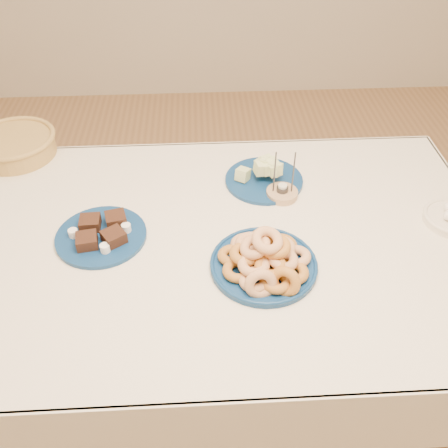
# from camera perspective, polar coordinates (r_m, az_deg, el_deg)

# --- Properties ---
(ground) EXTENTS (5.00, 5.00, 0.00)m
(ground) POSITION_cam_1_polar(r_m,az_deg,el_deg) (2.13, -0.08, -16.59)
(ground) COLOR #966D46
(ground) RESTS_ON ground
(dining_table) EXTENTS (1.71, 1.11, 0.75)m
(dining_table) POSITION_cam_1_polar(r_m,az_deg,el_deg) (1.62, -0.10, -4.33)
(dining_table) COLOR brown
(dining_table) RESTS_ON ground
(donut_platter) EXTENTS (0.33, 0.33, 0.14)m
(donut_platter) POSITION_cam_1_polar(r_m,az_deg,el_deg) (1.43, 4.67, -4.14)
(donut_platter) COLOR navy
(donut_platter) RESTS_ON dining_table
(melon_plate) EXTENTS (0.36, 0.36, 0.09)m
(melon_plate) POSITION_cam_1_polar(r_m,az_deg,el_deg) (1.76, 4.64, 5.68)
(melon_plate) COLOR navy
(melon_plate) RESTS_ON dining_table
(brownie_plate) EXTENTS (0.35, 0.35, 0.05)m
(brownie_plate) POSITION_cam_1_polar(r_m,az_deg,el_deg) (1.58, -13.83, -1.12)
(brownie_plate) COLOR navy
(brownie_plate) RESTS_ON dining_table
(wicker_basket) EXTENTS (0.35, 0.35, 0.08)m
(wicker_basket) POSITION_cam_1_polar(r_m,az_deg,el_deg) (2.05, -22.84, 8.37)
(wicker_basket) COLOR olive
(wicker_basket) RESTS_ON dining_table
(candle_holder) EXTENTS (0.12, 0.12, 0.18)m
(candle_holder) POSITION_cam_1_polar(r_m,az_deg,el_deg) (1.70, 6.65, 3.57)
(candle_holder) COLOR tan
(candle_holder) RESTS_ON dining_table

